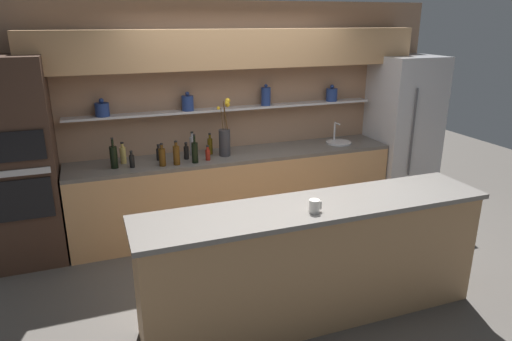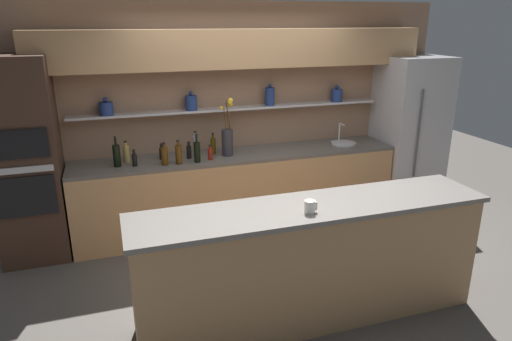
{
  "view_description": "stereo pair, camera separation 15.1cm",
  "coord_description": "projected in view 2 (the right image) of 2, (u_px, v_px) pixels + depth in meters",
  "views": [
    {
      "loc": [
        -1.6,
        -3.59,
        2.4
      ],
      "look_at": [
        -0.16,
        0.29,
        1.02
      ],
      "focal_mm": 32.0,
      "sensor_mm": 36.0,
      "label": 1
    },
    {
      "loc": [
        -1.45,
        -3.64,
        2.4
      ],
      "look_at": [
        -0.16,
        0.29,
        1.02
      ],
      "focal_mm": 32.0,
      "sensor_mm": 36.0,
      "label": 2
    }
  ],
  "objects": [
    {
      "name": "bottle_sauce_2",
      "position": [
        135.0,
        159.0,
        4.81
      ],
      "size": [
        0.05,
        0.05,
        0.18
      ],
      "color": "black",
      "rests_on": "back_counter_unit"
    },
    {
      "name": "bottle_spirit_7",
      "position": [
        196.0,
        145.0,
        5.21
      ],
      "size": [
        0.06,
        0.06,
        0.27
      ],
      "color": "gray",
      "rests_on": "back_counter_unit"
    },
    {
      "name": "bottle_wine_10",
      "position": [
        117.0,
        155.0,
        4.78
      ],
      "size": [
        0.08,
        0.08,
        0.33
      ],
      "color": "black",
      "rests_on": "back_counter_unit"
    },
    {
      "name": "coffee_mug",
      "position": [
        310.0,
        207.0,
        3.39
      ],
      "size": [
        0.1,
        0.08,
        0.1
      ],
      "color": "silver",
      "rests_on": "island_counter"
    },
    {
      "name": "bottle_spirit_4",
      "position": [
        165.0,
        156.0,
        4.84
      ],
      "size": [
        0.07,
        0.07,
        0.25
      ],
      "color": "#4C2D0C",
      "rests_on": "back_counter_unit"
    },
    {
      "name": "bottle_sauce_0",
      "position": [
        162.0,
        153.0,
        5.04
      ],
      "size": [
        0.05,
        0.05,
        0.18
      ],
      "color": "black",
      "rests_on": "back_counter_unit"
    },
    {
      "name": "back_counter_unit",
      "position": [
        239.0,
        191.0,
        5.42
      ],
      "size": [
        3.76,
        0.62,
        0.92
      ],
      "color": "tan",
      "rests_on": "ground_plane"
    },
    {
      "name": "bottle_oil_3",
      "position": [
        213.0,
        145.0,
        5.24
      ],
      "size": [
        0.06,
        0.06,
        0.25
      ],
      "color": "#47380A",
      "rests_on": "back_counter_unit"
    },
    {
      "name": "island_counter",
      "position": [
        311.0,
        263.0,
        3.72
      ],
      "size": [
        2.89,
        0.61,
        1.02
      ],
      "color": "tan",
      "rests_on": "ground_plane"
    },
    {
      "name": "sink_fixture",
      "position": [
        343.0,
        142.0,
        5.68
      ],
      "size": [
        0.31,
        0.31,
        0.25
      ],
      "color": "#B7B7BC",
      "rests_on": "back_counter_unit"
    },
    {
      "name": "ground_plane",
      "position": [
        281.0,
        277.0,
        4.47
      ],
      "size": [
        12.0,
        12.0,
        0.0
      ],
      "primitive_type": "plane",
      "color": "#4C4742"
    },
    {
      "name": "bottle_sauce_5",
      "position": [
        210.0,
        154.0,
        5.03
      ],
      "size": [
        0.05,
        0.05,
        0.17
      ],
      "color": "maroon",
      "rests_on": "back_counter_unit"
    },
    {
      "name": "bottle_sauce_8",
      "position": [
        189.0,
        151.0,
        5.07
      ],
      "size": [
        0.06,
        0.06,
        0.19
      ],
      "color": "black",
      "rests_on": "back_counter_unit"
    },
    {
      "name": "bottle_spirit_9",
      "position": [
        126.0,
        153.0,
        4.94
      ],
      "size": [
        0.06,
        0.06,
        0.23
      ],
      "color": "tan",
      "rests_on": "back_counter_unit"
    },
    {
      "name": "bottle_wine_6",
      "position": [
        197.0,
        151.0,
        4.93
      ],
      "size": [
        0.07,
        0.07,
        0.32
      ],
      "color": "black",
      "rests_on": "back_counter_unit"
    },
    {
      "name": "bottle_spirit_1",
      "position": [
        179.0,
        154.0,
        4.87
      ],
      "size": [
        0.07,
        0.07,
        0.26
      ],
      "color": "#4C2D0C",
      "rests_on": "back_counter_unit"
    },
    {
      "name": "oven_tower",
      "position": [
        26.0,
        161.0,
        4.57
      ],
      "size": [
        0.64,
        0.64,
        2.09
      ],
      "color": "#3D281E",
      "rests_on": "ground_plane"
    },
    {
      "name": "flower_vase",
      "position": [
        228.0,
        139.0,
        5.15
      ],
      "size": [
        0.15,
        0.15,
        0.66
      ],
      "color": "#2D2D33",
      "rests_on": "back_counter_unit"
    },
    {
      "name": "back_wall_unit",
      "position": [
        236.0,
        95.0,
        5.35
      ],
      "size": [
        5.2,
        0.44,
        2.6
      ],
      "color": "#937056",
      "rests_on": "ground_plane"
    },
    {
      "name": "refrigerator",
      "position": [
        408.0,
        134.0,
        5.89
      ],
      "size": [
        0.76,
        0.73,
        1.97
      ],
      "color": "#B7B7BC",
      "rests_on": "ground_plane"
    }
  ]
}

